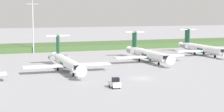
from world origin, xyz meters
TOP-DOWN VIEW (x-y plane):
  - ground_plane at (0.00, 30.00)m, footprint 500.00×500.00m
  - grass_berm at (0.00, 73.95)m, footprint 320.00×20.00m
  - regional_jet_second at (-14.49, 16.15)m, footprint 22.81×31.00m
  - regional_jet_third at (13.78, 26.59)m, footprint 22.81×31.00m
  - regional_jet_fourth at (39.92, 36.37)m, footprint 22.81×31.00m
  - antenna_mast at (-16.40, 63.27)m, footprint 4.40×0.50m
  - baggage_tug at (-9.85, -8.67)m, footprint 1.72×3.20m
  - safety_cone_front_marker at (36.16, 17.91)m, footprint 0.44×0.44m

SIDE VIEW (x-z plane):
  - ground_plane at x=0.00m, z-range 0.00..0.00m
  - safety_cone_front_marker at x=36.16m, z-range 0.00..0.55m
  - baggage_tug at x=-9.85m, z-range -0.15..2.15m
  - grass_berm at x=0.00m, z-range 0.00..2.19m
  - regional_jet_second at x=-14.49m, z-range -1.96..7.04m
  - regional_jet_third at x=13.78m, z-range -1.96..7.04m
  - regional_jet_fourth at x=39.92m, z-range -1.96..7.04m
  - antenna_mast at x=-16.40m, z-range -2.48..25.74m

